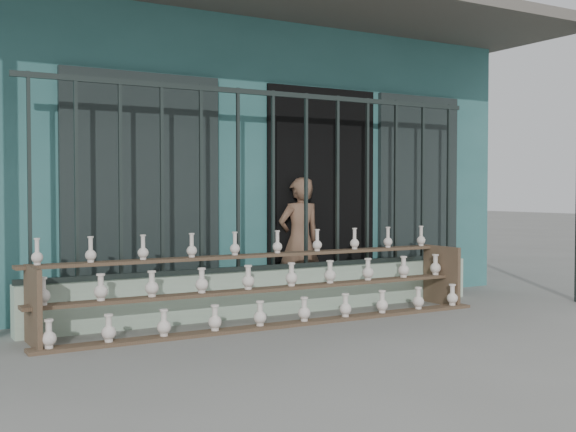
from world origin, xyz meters
TOP-DOWN VIEW (x-y plane):
  - ground at (0.00, 0.00)m, footprint 60.00×60.00m
  - workshop_building at (0.00, 4.23)m, footprint 7.40×6.60m
  - parapet_wall at (0.00, 1.30)m, footprint 5.00×0.20m
  - security_fence at (-0.00, 1.30)m, footprint 5.00×0.04m
  - shelf_rack at (-0.26, 0.89)m, footprint 4.50×0.68m
  - elderly_woman at (0.54, 1.68)m, footprint 0.52×0.35m

SIDE VIEW (x-z plane):
  - ground at x=0.00m, z-range 0.00..0.00m
  - parapet_wall at x=0.00m, z-range 0.00..0.45m
  - shelf_rack at x=-0.26m, z-range -0.07..0.78m
  - elderly_woman at x=0.54m, z-range 0.00..1.39m
  - security_fence at x=0.00m, z-range 0.45..2.25m
  - workshop_building at x=0.00m, z-range 0.02..3.23m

